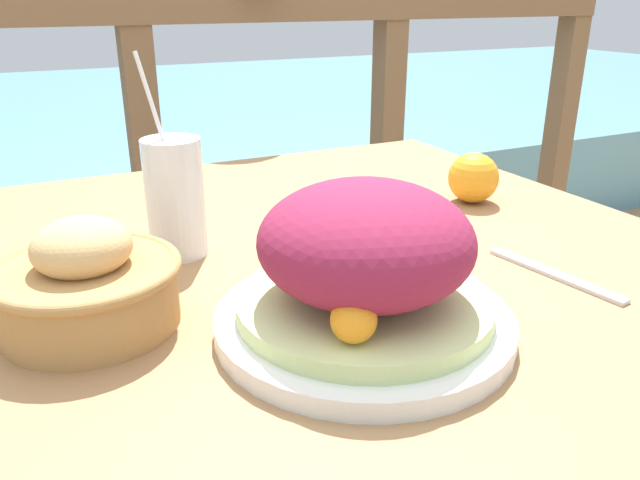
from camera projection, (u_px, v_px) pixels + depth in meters
name	position (u px, v px, depth m)	size (l,w,h in m)	color
patio_table	(282.00, 317.00, 0.83)	(1.07, 0.97, 0.72)	#997047
railing_fence	(144.00, 131.00, 1.48)	(2.80, 0.08, 1.06)	brown
sea_backdrop	(67.00, 141.00, 3.76)	(12.00, 4.00, 0.41)	#568EA8
salad_plate	(367.00, 269.00, 0.59)	(0.29, 0.29, 0.15)	silver
drink_glass	(175.00, 198.00, 0.77)	(0.07, 0.07, 0.25)	silver
bread_basket	(87.00, 283.00, 0.61)	(0.18, 0.18, 0.11)	#AD7F47
knife	(554.00, 274.00, 0.73)	(0.04, 0.18, 0.00)	silver
orange_near_basket	(473.00, 178.00, 0.98)	(0.08, 0.08, 0.08)	orange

